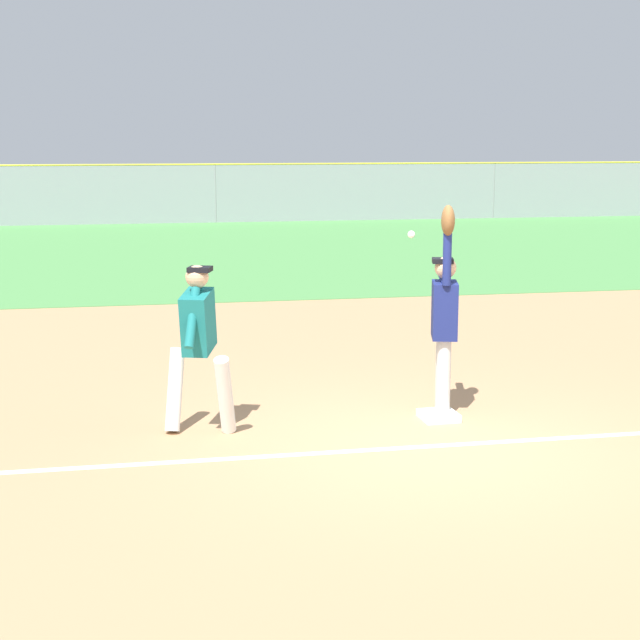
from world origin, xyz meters
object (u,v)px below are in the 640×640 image
first_base (439,416)px  parked_car_red (330,196)px  baseball (411,234)px  parked_car_silver (174,197)px  parked_car_white (463,193)px  parked_car_green (10,198)px  runner (199,337)px  fielder (445,313)px

first_base → parked_car_red: (4.50, 28.59, 0.63)m
baseball → parked_car_silver: 29.04m
parked_car_white → parked_car_red: bearing=-178.1°
parked_car_silver → parked_car_white: 11.87m
first_base → parked_car_red: parked_car_red is taller
parked_car_silver → parked_car_red: (6.12, -0.31, 0.00)m
parked_car_silver → parked_car_white: bearing=8.3°
baseball → parked_car_silver: baseball is taller
baseball → parked_car_white: 31.18m
parked_car_green → parked_car_silver: same height
baseball → parked_car_white: (10.61, 29.29, -1.32)m
parked_car_green → first_base: bearing=-70.3°
runner → parked_car_green: (-5.25, 29.18, -0.32)m
parked_car_silver → fielder: bearing=-79.8°
runner → parked_car_red: runner is taller
fielder → baseball: (-0.45, -0.24, 0.87)m
baseball → parked_car_silver: size_ratio=0.02×
runner → baseball: bearing=16.1°
first_base → parked_car_silver: (-1.62, 28.90, 0.63)m
parked_car_red → first_base: bearing=-103.4°
baseball → parked_car_white: bearing=70.1°
parked_car_green → parked_car_white: 18.03m
baseball → parked_car_white: baseball is taller
parked_car_green → parked_car_white: bearing=4.9°
runner → parked_car_silver: bearing=106.1°
runner → parked_car_red: 29.46m
parked_car_green → parked_car_red: 12.30m
parked_car_green → parked_car_red: (12.28, -0.57, 0.00)m
fielder → parked_car_white: 30.77m
runner → parked_car_white: size_ratio=0.38×
baseball → parked_car_red: baseball is taller
parked_car_white → runner: bearing=-117.8°
parked_car_silver → parked_car_red: same height
runner → parked_car_green: runner is taller
baseball → parked_car_green: baseball is taller
parked_car_silver → parked_car_white: same height
first_base → parked_car_white: 30.96m
parked_car_green → parked_car_red: same height
parked_car_silver → parked_car_white: size_ratio=1.02×
baseball → parked_car_white: size_ratio=0.02×
parked_car_white → parked_car_green: bearing=176.0°
parked_car_silver → parked_car_white: (11.87, 0.30, 0.00)m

